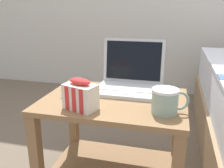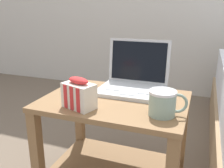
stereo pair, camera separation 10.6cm
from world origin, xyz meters
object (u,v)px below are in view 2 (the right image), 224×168
object	(u,v)px
laptop	(134,81)
cell_phone	(74,90)
snack_bag	(79,94)
mug_front_left	(163,102)

from	to	relation	value
laptop	cell_phone	distance (m)	0.29
cell_phone	snack_bag	bearing A→B (deg)	-55.21
laptop	cell_phone	size ratio (longest dim) A/B	1.87
snack_bag	cell_phone	distance (m)	0.21
laptop	snack_bag	distance (m)	0.33
mug_front_left	snack_bag	xyz separation A→B (m)	(-0.33, -0.04, 0.00)
snack_bag	cell_phone	xyz separation A→B (m)	(-0.12, 0.17, -0.05)
laptop	mug_front_left	bearing A→B (deg)	-53.14
cell_phone	mug_front_left	bearing A→B (deg)	-15.59
laptop	cell_phone	bearing A→B (deg)	-155.47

